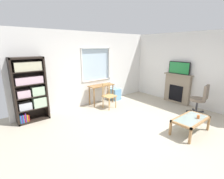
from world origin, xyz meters
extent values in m
cube|color=#B2A893|center=(0.00, 0.00, -0.01)|extent=(6.59, 6.16, 0.02)
cube|color=silver|center=(0.00, 2.58, 0.45)|extent=(5.59, 0.12, 0.90)
cube|color=silver|center=(0.00, 2.58, 2.43)|extent=(5.59, 0.12, 0.57)
cube|color=silver|center=(-1.57, 2.58, 1.52)|extent=(2.45, 0.12, 1.25)
cube|color=silver|center=(1.86, 2.58, 1.52)|extent=(1.88, 0.12, 1.25)
cube|color=silver|center=(0.29, 2.59, 1.52)|extent=(1.26, 0.02, 1.25)
cube|color=white|center=(0.29, 2.52, 0.91)|extent=(1.32, 0.06, 0.03)
cube|color=white|center=(0.29, 2.52, 2.13)|extent=(1.32, 0.06, 0.03)
cube|color=white|center=(-0.35, 2.52, 1.52)|extent=(0.03, 0.06, 1.25)
cube|color=white|center=(0.92, 2.52, 1.52)|extent=(0.03, 0.06, 1.25)
cube|color=silver|center=(2.86, 0.00, 1.36)|extent=(0.12, 5.36, 2.71)
cube|color=black|center=(-2.61, 2.33, 0.95)|extent=(0.05, 0.38, 1.91)
cube|color=black|center=(-1.76, 2.33, 0.95)|extent=(0.05, 0.38, 1.91)
cube|color=black|center=(-2.19, 2.33, 1.88)|extent=(0.90, 0.38, 0.05)
cube|color=black|center=(-2.19, 2.33, 0.03)|extent=(0.90, 0.38, 0.05)
cube|color=black|center=(-2.19, 2.51, 0.95)|extent=(0.90, 0.02, 1.91)
cube|color=black|center=(-2.19, 2.33, 0.40)|extent=(0.85, 0.36, 0.02)
cube|color=black|center=(-2.19, 2.33, 0.77)|extent=(0.85, 0.36, 0.02)
cube|color=black|center=(-2.19, 2.33, 1.14)|extent=(0.85, 0.36, 0.02)
cube|color=black|center=(-2.19, 2.33, 1.51)|extent=(0.85, 0.36, 0.02)
cube|color=silver|center=(-2.38, 2.32, 0.51)|extent=(0.34, 0.27, 0.21)
cube|color=#B7D6B2|center=(-1.97, 2.32, 0.56)|extent=(0.38, 0.32, 0.30)
cube|color=beige|center=(-2.38, 2.32, 0.89)|extent=(0.33, 0.27, 0.21)
cube|color=#B7D6B2|center=(-1.99, 2.32, 0.91)|extent=(0.34, 0.30, 0.26)
cube|color=beige|center=(-2.18, 2.32, 1.26)|extent=(0.72, 0.28, 0.21)
cube|color=beige|center=(-2.17, 2.32, 1.65)|extent=(0.71, 0.27, 0.26)
cube|color=#286BB2|center=(-2.56, 2.31, 0.17)|extent=(0.03, 0.27, 0.24)
cube|color=purple|center=(-2.53, 2.31, 0.16)|extent=(0.02, 0.27, 0.23)
cube|color=#286BB2|center=(-2.49, 2.31, 0.17)|extent=(0.03, 0.30, 0.24)
cube|color=red|center=(-2.45, 2.31, 0.17)|extent=(0.02, 0.22, 0.24)
cube|color=purple|center=(-2.42, 2.31, 0.19)|extent=(0.03, 0.23, 0.27)
cube|color=yellow|center=(-2.38, 2.31, 0.16)|extent=(0.02, 0.24, 0.21)
cube|color=red|center=(-2.34, 2.31, 0.15)|extent=(0.03, 0.24, 0.20)
cube|color=olive|center=(0.30, 2.23, 0.74)|extent=(0.99, 0.42, 0.03)
cylinder|color=olive|center=(-0.14, 2.07, 0.36)|extent=(0.04, 0.04, 0.73)
cylinder|color=olive|center=(0.75, 2.07, 0.36)|extent=(0.04, 0.04, 0.73)
cylinder|color=olive|center=(-0.14, 2.39, 0.36)|extent=(0.04, 0.04, 0.73)
cylinder|color=olive|center=(0.75, 2.39, 0.36)|extent=(0.04, 0.04, 0.73)
cube|color=tan|center=(0.26, 1.68, 0.45)|extent=(0.46, 0.44, 0.04)
cylinder|color=tan|center=(0.11, 1.50, 0.22)|extent=(0.04, 0.04, 0.43)
cylinder|color=tan|center=(0.45, 1.54, 0.22)|extent=(0.04, 0.04, 0.43)
cylinder|color=tan|center=(0.08, 1.82, 0.22)|extent=(0.04, 0.04, 0.43)
cylinder|color=tan|center=(0.41, 1.86, 0.22)|extent=(0.04, 0.04, 0.43)
cylinder|color=tan|center=(0.08, 1.82, 0.68)|extent=(0.04, 0.04, 0.45)
cylinder|color=tan|center=(0.41, 1.86, 0.68)|extent=(0.04, 0.04, 0.45)
cube|color=tan|center=(0.25, 1.84, 0.87)|extent=(0.36, 0.07, 0.06)
cylinder|color=tan|center=(0.14, 1.83, 0.65)|extent=(0.02, 0.02, 0.35)
cylinder|color=tan|center=(0.25, 1.84, 0.65)|extent=(0.02, 0.02, 0.35)
cylinder|color=tan|center=(0.35, 1.85, 0.65)|extent=(0.02, 0.02, 0.35)
cube|color=#72ADDB|center=(1.05, 2.28, 0.24)|extent=(0.35, 0.40, 0.48)
cube|color=gray|center=(2.71, 0.44, 0.56)|extent=(0.18, 1.01, 1.12)
cube|color=black|center=(2.61, 0.44, 0.41)|extent=(0.03, 0.55, 0.62)
cube|color=gray|center=(2.69, 0.44, 1.14)|extent=(0.26, 1.11, 0.04)
cube|color=black|center=(2.69, 0.44, 1.40)|extent=(0.05, 0.84, 0.47)
cube|color=#237F3D|center=(2.66, 0.44, 1.40)|extent=(0.01, 0.79, 0.42)
cylinder|color=#7A6B5B|center=(2.25, -0.56, 0.48)|extent=(0.48, 0.48, 0.09)
cube|color=#7A6B5B|center=(2.28, -0.78, 0.76)|extent=(0.41, 0.14, 0.48)
cylinder|color=#38383D|center=(2.25, -0.56, 0.24)|extent=(0.06, 0.06, 0.42)
cube|color=#38383D|center=(2.11, -0.59, 0.03)|extent=(0.28, 0.08, 0.03)
cylinder|color=#38383D|center=(1.97, -0.61, 0.03)|extent=(0.05, 0.05, 0.05)
cube|color=#38383D|center=(2.22, -0.70, 0.03)|extent=(0.08, 0.28, 0.03)
cylinder|color=#38383D|center=(2.20, -0.84, 0.03)|extent=(0.05, 0.05, 0.05)
cube|color=#38383D|center=(2.37, -0.63, 0.03)|extent=(0.26, 0.16, 0.03)
cylinder|color=#38383D|center=(2.49, -0.69, 0.03)|extent=(0.05, 0.05, 0.05)
cube|color=#38383D|center=(2.35, -0.47, 0.03)|extent=(0.23, 0.22, 0.03)
cylinder|color=#38383D|center=(2.44, -0.37, 0.03)|extent=(0.05, 0.05, 0.05)
cube|color=#38383D|center=(2.18, -0.44, 0.03)|extent=(0.16, 0.27, 0.03)
cylinder|color=#38383D|center=(2.12, -0.31, 0.03)|extent=(0.05, 0.05, 0.05)
cube|color=#8C9E99|center=(0.78, -1.06, 0.40)|extent=(0.97, 0.46, 0.02)
cube|color=#A37547|center=(0.78, -1.31, 0.38)|extent=(1.07, 0.05, 0.05)
cube|color=#A37547|center=(0.78, -0.81, 0.38)|extent=(1.07, 0.05, 0.05)
cube|color=#A37547|center=(0.27, -1.06, 0.38)|extent=(0.05, 0.56, 0.05)
cube|color=#A37547|center=(1.29, -1.06, 0.38)|extent=(0.05, 0.56, 0.05)
cube|color=#A37547|center=(0.27, -1.31, 0.18)|extent=(0.05, 0.05, 0.36)
cube|color=#A37547|center=(1.29, -1.31, 0.18)|extent=(0.05, 0.05, 0.36)
cube|color=#A37547|center=(0.27, -0.81, 0.18)|extent=(0.05, 0.05, 0.36)
cube|color=#A37547|center=(1.29, -0.81, 0.18)|extent=(0.05, 0.05, 0.36)
cylinder|color=orange|center=(0.91, -1.18, 0.45)|extent=(0.07, 0.07, 0.09)
camera|label=1|loc=(-3.26, -2.78, 2.20)|focal=26.33mm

